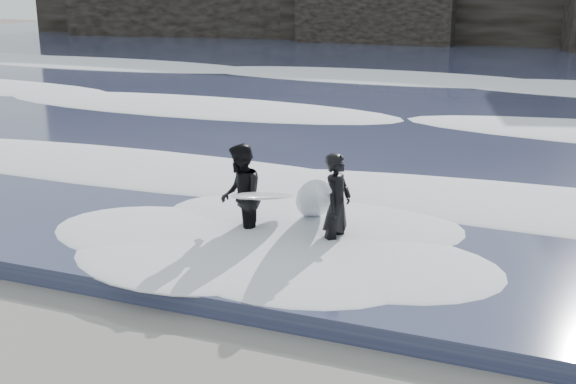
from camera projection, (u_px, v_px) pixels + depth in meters
name	position (u px, v px, depth m)	size (l,w,h in m)	color
sea	(475.00, 73.00, 32.48)	(90.00, 52.00, 0.30)	#2F3553
foam_near	(337.00, 175.00, 14.60)	(60.00, 3.20, 0.20)	white
foam_mid	(412.00, 116.00, 20.83)	(60.00, 4.00, 0.24)	white
foam_far	(461.00, 77.00, 28.83)	(60.00, 4.80, 0.30)	white
surfer_left	(331.00, 205.00, 11.22)	(1.25, 1.95, 1.67)	black
surfer_right	(244.00, 197.00, 11.55)	(1.18, 2.13, 1.72)	black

